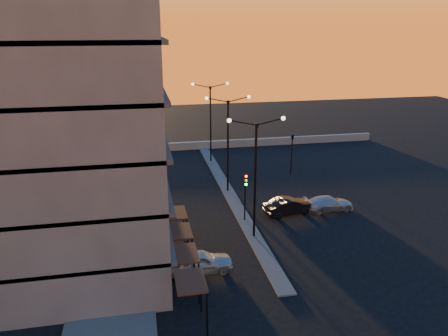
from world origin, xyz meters
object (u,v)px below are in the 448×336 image
at_px(streetlamp_mid, 228,137).
at_px(car_sedan, 289,206).
at_px(traffic_light_main, 245,190).
at_px(car_hatchback, 200,262).
at_px(car_wagon, 329,203).

relative_size(streetlamp_mid, car_sedan, 2.12).
height_order(traffic_light_main, car_sedan, traffic_light_main).
relative_size(traffic_light_main, car_sedan, 0.95).
xyz_separation_m(car_hatchback, car_sedan, (8.98, 7.80, -0.01)).
height_order(car_sedan, car_wagon, car_sedan).
xyz_separation_m(streetlamp_mid, traffic_light_main, (0.00, -7.13, -2.70)).
distance_m(traffic_light_main, car_hatchback, 8.79).
bearing_deg(streetlamp_mid, car_sedan, -56.90).
bearing_deg(car_hatchback, streetlamp_mid, -20.92).
distance_m(streetlamp_mid, car_sedan, 9.00).
relative_size(car_hatchback, car_sedan, 0.98).
bearing_deg(traffic_light_main, car_hatchback, -124.57).
height_order(streetlamp_mid, car_hatchback, streetlamp_mid).
distance_m(car_hatchback, car_sedan, 11.89).
height_order(streetlamp_mid, traffic_light_main, streetlamp_mid).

